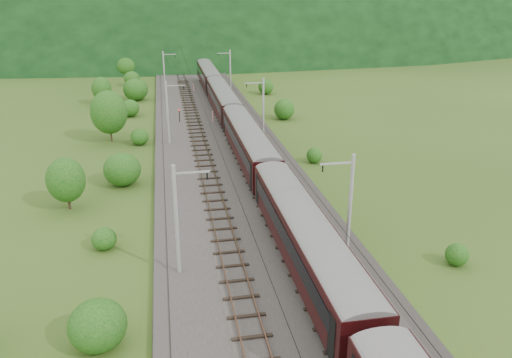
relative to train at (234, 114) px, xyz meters
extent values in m
plane|color=#2E4917|center=(-2.40, -32.84, -3.58)|extent=(600.00, 600.00, 0.00)
cube|color=#38332D|center=(-2.40, -22.84, -3.43)|extent=(14.00, 220.00, 0.30)
cube|color=brown|center=(-5.52, -22.84, -3.08)|extent=(0.08, 220.00, 0.15)
cube|color=brown|center=(-4.08, -22.84, -3.08)|extent=(0.08, 220.00, 0.15)
cube|color=black|center=(-4.80, -22.84, -3.22)|extent=(2.40, 220.00, 0.12)
cube|color=brown|center=(-0.72, -22.84, -3.08)|extent=(0.08, 220.00, 0.15)
cube|color=brown|center=(0.72, -22.84, -3.08)|extent=(0.08, 220.00, 0.15)
cube|color=black|center=(0.00, -22.84, -3.22)|extent=(2.40, 220.00, 0.12)
cylinder|color=gray|center=(-8.60, -32.84, 0.72)|extent=(0.28, 0.28, 8.00)
cube|color=gray|center=(-7.40, -32.84, 4.12)|extent=(2.40, 0.12, 0.12)
cylinder|color=black|center=(-6.40, -32.84, 3.82)|extent=(0.10, 0.10, 0.50)
cylinder|color=gray|center=(-8.60, -0.84, 0.72)|extent=(0.28, 0.28, 8.00)
cube|color=gray|center=(-7.40, -0.84, 4.12)|extent=(2.40, 0.12, 0.12)
cylinder|color=black|center=(-6.40, -0.84, 3.82)|extent=(0.10, 0.10, 0.50)
cylinder|color=gray|center=(-8.60, 31.16, 0.72)|extent=(0.28, 0.28, 8.00)
cube|color=gray|center=(-7.40, 31.16, 4.12)|extent=(2.40, 0.12, 0.12)
cylinder|color=black|center=(-6.40, 31.16, 3.82)|extent=(0.10, 0.10, 0.50)
cylinder|color=gray|center=(-8.60, 63.16, 0.72)|extent=(0.28, 0.28, 8.00)
cube|color=gray|center=(-7.40, 63.16, 4.12)|extent=(2.40, 0.12, 0.12)
cylinder|color=black|center=(-6.40, 63.16, 3.82)|extent=(0.10, 0.10, 0.50)
cylinder|color=gray|center=(-8.60, 95.16, 0.72)|extent=(0.28, 0.28, 8.00)
cube|color=gray|center=(-7.40, 95.16, 4.12)|extent=(2.40, 0.12, 0.12)
cylinder|color=black|center=(-6.40, 95.16, 3.82)|extent=(0.10, 0.10, 0.50)
cylinder|color=gray|center=(3.80, -32.84, 0.72)|extent=(0.28, 0.28, 8.00)
cube|color=gray|center=(2.60, -32.84, 4.12)|extent=(2.40, 0.12, 0.12)
cylinder|color=black|center=(1.60, -32.84, 3.82)|extent=(0.10, 0.10, 0.50)
cylinder|color=gray|center=(3.80, -0.84, 0.72)|extent=(0.28, 0.28, 8.00)
cube|color=gray|center=(2.60, -0.84, 4.12)|extent=(2.40, 0.12, 0.12)
cylinder|color=black|center=(1.60, -0.84, 3.82)|extent=(0.10, 0.10, 0.50)
cylinder|color=gray|center=(3.80, 31.16, 0.72)|extent=(0.28, 0.28, 8.00)
cube|color=gray|center=(2.60, 31.16, 4.12)|extent=(2.40, 0.12, 0.12)
cylinder|color=black|center=(1.60, 31.16, 3.82)|extent=(0.10, 0.10, 0.50)
cylinder|color=gray|center=(3.80, 63.16, 0.72)|extent=(0.28, 0.28, 8.00)
cube|color=gray|center=(2.60, 63.16, 4.12)|extent=(2.40, 0.12, 0.12)
cylinder|color=black|center=(1.60, 63.16, 3.82)|extent=(0.10, 0.10, 0.50)
cylinder|color=gray|center=(3.80, 95.16, 0.72)|extent=(0.28, 0.28, 8.00)
cube|color=gray|center=(2.60, 95.16, 4.12)|extent=(2.40, 0.12, 0.12)
cylinder|color=black|center=(1.60, 95.16, 3.82)|extent=(0.10, 0.10, 0.50)
cylinder|color=black|center=(-4.80, -22.84, 3.52)|extent=(0.03, 198.00, 0.03)
cylinder|color=black|center=(0.00, -22.84, 3.52)|extent=(0.03, 198.00, 0.03)
ellipsoid|color=black|center=(-2.40, 227.16, -3.58)|extent=(504.00, 360.00, 244.00)
cube|color=black|center=(0.00, -34.62, -0.58)|extent=(2.94, 22.28, 3.04)
cylinder|color=slate|center=(0.00, -34.62, 0.79)|extent=(2.94, 22.17, 2.94)
cube|color=black|center=(-1.49, -34.62, -0.21)|extent=(0.05, 19.60, 1.16)
cube|color=black|center=(1.49, -34.62, -0.21)|extent=(0.05, 19.60, 1.16)
cube|color=black|center=(0.00, -42.41, -2.55)|extent=(2.23, 3.24, 0.91)
cube|color=black|center=(0.00, -26.82, -2.55)|extent=(2.23, 3.24, 0.91)
cube|color=black|center=(0.00, -11.39, -0.58)|extent=(2.94, 22.28, 3.04)
cylinder|color=slate|center=(0.00, -11.39, 0.79)|extent=(2.94, 22.17, 2.94)
cube|color=black|center=(-1.49, -11.39, -0.21)|extent=(0.05, 19.60, 1.16)
cube|color=black|center=(1.49, -11.39, -0.21)|extent=(0.05, 19.60, 1.16)
cube|color=black|center=(0.00, -19.18, -2.55)|extent=(2.23, 3.24, 0.91)
cube|color=black|center=(0.00, -3.59, -2.55)|extent=(2.23, 3.24, 0.91)
cube|color=black|center=(0.00, 11.84, -0.58)|extent=(2.94, 22.28, 3.04)
cylinder|color=slate|center=(0.00, 11.84, 0.79)|extent=(2.94, 22.17, 2.94)
cube|color=black|center=(-1.49, 11.84, -0.21)|extent=(0.05, 19.60, 1.16)
cube|color=black|center=(1.49, 11.84, -0.21)|extent=(0.05, 19.60, 1.16)
cube|color=black|center=(0.00, 4.04, -2.55)|extent=(2.23, 3.24, 0.91)
cube|color=black|center=(0.00, 19.64, -2.55)|extent=(2.23, 3.24, 0.91)
cube|color=black|center=(0.00, 35.07, -0.58)|extent=(2.94, 22.28, 3.04)
cylinder|color=slate|center=(0.00, 35.07, 0.79)|extent=(2.94, 22.17, 2.94)
cube|color=black|center=(-1.49, 35.07, -0.21)|extent=(0.05, 19.60, 1.16)
cube|color=black|center=(1.49, 35.07, -0.21)|extent=(0.05, 19.60, 1.16)
cube|color=black|center=(0.00, 27.27, -2.55)|extent=(2.23, 3.24, 0.91)
cube|color=black|center=(0.00, 42.87, -2.55)|extent=(2.23, 3.24, 0.91)
cube|color=#13159B|center=(0.00, 67.41, -0.58)|extent=(2.94, 18.23, 3.04)
cylinder|color=slate|center=(0.00, 67.41, 0.79)|extent=(2.94, 18.14, 2.94)
cube|color=black|center=(-1.49, 67.41, -0.21)|extent=(0.05, 16.04, 1.16)
cube|color=black|center=(1.49, 67.41, -0.21)|extent=(0.05, 16.04, 1.16)
cube|color=black|center=(0.00, 61.03, -2.55)|extent=(2.23, 3.24, 0.91)
cube|color=black|center=(0.00, 73.79, -2.55)|extent=(2.23, 3.24, 0.91)
cube|color=yellow|center=(0.00, 76.33, -0.78)|extent=(3.00, 0.50, 2.73)
cube|color=yellow|center=(0.00, 58.50, -0.78)|extent=(3.00, 0.50, 2.73)
cube|color=black|center=(0.00, 70.41, 1.50)|extent=(0.08, 1.60, 0.91)
cylinder|color=red|center=(-3.13, 33.94, -2.57)|extent=(0.15, 0.15, 1.42)
cylinder|color=red|center=(-1.93, 8.93, -2.44)|extent=(0.18, 0.18, 1.67)
cylinder|color=black|center=(-6.82, 9.94, -2.39)|extent=(0.12, 0.12, 1.78)
sphere|color=red|center=(-6.82, 9.94, -1.46)|extent=(0.21, 0.21, 0.21)
ellipsoid|color=#124412|center=(-13.35, -39.65, -2.11)|extent=(3.26, 3.26, 2.94)
ellipsoid|color=#124412|center=(-14.18, -27.89, -2.71)|extent=(1.93, 1.93, 1.73)
ellipsoid|color=#124412|center=(-13.59, -14.22, -1.87)|extent=(3.79, 3.79, 3.41)
ellipsoid|color=#124412|center=(-12.35, 0.04, -2.52)|extent=(2.34, 2.34, 2.11)
ellipsoid|color=#124412|center=(-14.37, 15.93, -2.22)|extent=(3.03, 3.03, 2.72)
ellipsoid|color=#124412|center=(-13.89, 28.27, -1.58)|extent=(4.43, 4.43, 3.99)
ellipsoid|color=#124412|center=(-15.29, 43.43, -2.09)|extent=(3.31, 3.31, 2.98)
ellipsoid|color=#124412|center=(-17.01, 56.78, -1.45)|extent=(4.73, 4.73, 4.26)
cylinder|color=black|center=(-18.10, -19.50, -2.23)|extent=(0.24, 0.24, 2.69)
ellipsoid|color=#124412|center=(-18.10, -19.50, -0.70)|extent=(3.45, 3.45, 4.15)
cylinder|color=black|center=(-16.12, 2.22, -1.74)|extent=(0.24, 0.24, 3.68)
ellipsoid|color=#124412|center=(-16.12, 2.22, 0.37)|extent=(4.74, 4.74, 5.68)
cylinder|color=black|center=(-19.49, 25.68, -2.27)|extent=(0.24, 0.24, 2.61)
ellipsoid|color=#124412|center=(-19.49, 25.68, -0.78)|extent=(3.36, 3.36, 4.03)
ellipsoid|color=#124412|center=(11.43, -35.08, -2.82)|extent=(1.68, 1.68, 1.51)
ellipsoid|color=#124412|center=(7.84, -11.03, -2.76)|extent=(1.82, 1.82, 1.64)
ellipsoid|color=#124412|center=(9.23, 9.71, -2.16)|extent=(3.15, 3.15, 2.84)
ellipsoid|color=#124412|center=(10.36, 29.51, -2.27)|extent=(2.90, 2.90, 2.61)
camera|label=1|loc=(-8.85, -63.90, 15.46)|focal=35.00mm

